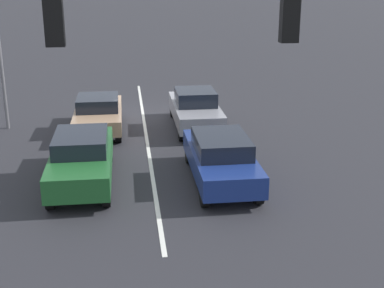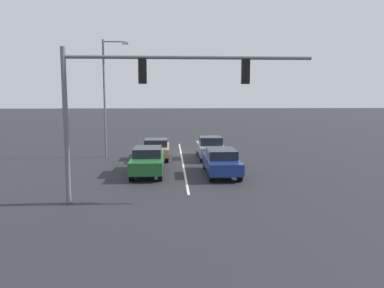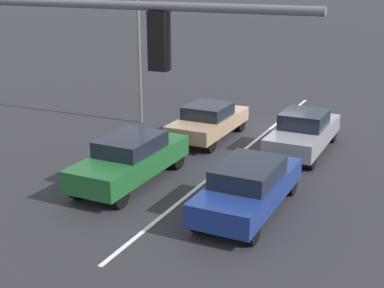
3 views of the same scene
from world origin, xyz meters
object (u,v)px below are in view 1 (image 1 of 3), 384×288
Objects in this scene: car_tan_midlane_second at (98,113)px; car_gray_leftlane_second at (195,109)px; street_lamp_right_shoulder at (0,6)px; car_navy_leftlane_front at (221,157)px; traffic_signal_gantry at (54,59)px; car_darkgreen_midlane_front at (82,157)px.

car_gray_leftlane_second reaches higher than car_tan_midlane_second.
street_lamp_right_shoulder reaches higher than car_gray_leftlane_second.
car_navy_leftlane_front reaches higher than car_tan_midlane_second.
traffic_signal_gantry reaches higher than car_tan_midlane_second.
car_navy_leftlane_front is at bearing 137.75° from street_lamp_right_shoulder.
traffic_signal_gantry is 12.15m from street_lamp_right_shoulder.
car_tan_midlane_second is 0.43× the size of traffic_signal_gantry.
car_tan_midlane_second is at bearing -90.65° from traffic_signal_gantry.
car_tan_midlane_second is 0.52× the size of street_lamp_right_shoulder.
car_gray_leftlane_second is 12.16m from traffic_signal_gantry.
car_gray_leftlane_second reaches higher than car_darkgreen_midlane_front.
traffic_signal_gantry is 1.20× the size of street_lamp_right_shoulder.
car_navy_leftlane_front is 1.00× the size of car_gray_leftlane_second.
street_lamp_right_shoulder is at bearing -62.74° from car_darkgreen_midlane_front.
car_navy_leftlane_front is 0.55× the size of street_lamp_right_shoulder.
car_darkgreen_midlane_front is 6.65m from car_gray_leftlane_second.
car_darkgreen_midlane_front is at bearing -88.46° from traffic_signal_gantry.
car_gray_leftlane_second is 8.23m from street_lamp_right_shoulder.
car_tan_midlane_second is at bearing 0.52° from car_gray_leftlane_second.
car_gray_leftlane_second is (-0.01, -5.71, 0.00)m from car_navy_leftlane_front.
car_darkgreen_midlane_front is 5.26m from car_tan_midlane_second.
traffic_signal_gantry is at bearing 53.09° from car_navy_leftlane_front.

